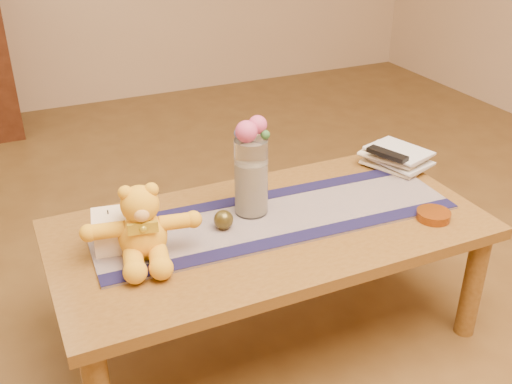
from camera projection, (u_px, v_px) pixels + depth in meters
name	position (u px, v px, depth m)	size (l,w,h in m)	color
floor	(269.00, 332.00, 2.16)	(5.50, 5.50, 0.00)	#533717
coffee_table_top	(270.00, 230.00, 1.96)	(1.40, 0.70, 0.04)	brown
table_leg_fr	(473.00, 285.00, 2.07)	(0.07, 0.07, 0.41)	brown
table_leg_bl	(65.00, 286.00, 2.06)	(0.07, 0.07, 0.41)	brown
table_leg_br	(376.00, 210.00, 2.54)	(0.07, 0.07, 0.41)	brown
persian_runner	(276.00, 217.00, 1.99)	(1.20, 0.35, 0.01)	#1A1D4B
runner_border_near	(295.00, 238.00, 1.86)	(1.20, 0.06, 0.00)	#141135
runner_border_far	(259.00, 197.00, 2.10)	(1.20, 0.06, 0.00)	#141135
teddy_bear	(142.00, 222.00, 1.73)	(0.32, 0.27, 0.22)	#F1AC1E
pillar_candle	(110.00, 231.00, 1.79)	(0.10, 0.10, 0.12)	#FFE5BB
candle_wick	(108.00, 212.00, 1.76)	(0.00, 0.00, 0.01)	black
glass_vase	(251.00, 177.00, 1.95)	(0.11, 0.11, 0.26)	silver
potpourri_fill	(251.00, 187.00, 1.97)	(0.09, 0.09, 0.18)	beige
rose_left	(246.00, 132.00, 1.86)	(0.07, 0.07, 0.07)	#C64673
rose_right	(258.00, 125.00, 1.88)	(0.06, 0.06, 0.06)	#C64673
blue_flower_back	(249.00, 127.00, 1.91)	(0.04, 0.04, 0.04)	#5363B3
blue_flower_side	(240.00, 133.00, 1.88)	(0.04, 0.04, 0.04)	#5363B3
leaf_sprig	(265.00, 135.00, 1.88)	(0.03, 0.03, 0.03)	#33662D
bronze_ball	(223.00, 220.00, 1.90)	(0.06, 0.06, 0.06)	#473E17
book_bottom	(383.00, 171.00, 2.28)	(0.17, 0.22, 0.02)	beige
book_lower	(385.00, 167.00, 2.27)	(0.16, 0.22, 0.02)	beige
book_upper	(383.00, 162.00, 2.26)	(0.17, 0.22, 0.02)	beige
book_top	(386.00, 157.00, 2.25)	(0.16, 0.22, 0.02)	beige
tv_remote	(387.00, 154.00, 2.24)	(0.04, 0.16, 0.02)	black
amber_dish	(433.00, 215.00, 1.98)	(0.11, 0.11, 0.03)	#BF5914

